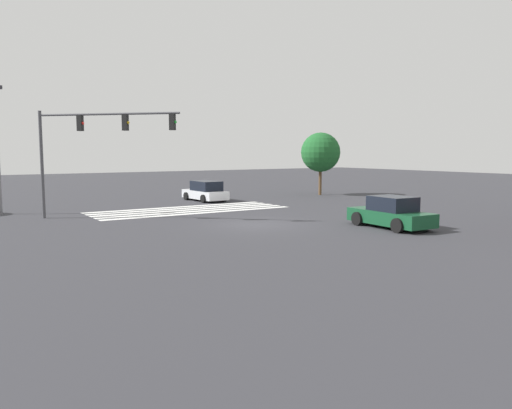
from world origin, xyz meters
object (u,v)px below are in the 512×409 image
Objects in this scene: car_0 at (205,192)px; car_1 at (391,213)px; tree_corner_b at (321,152)px; traffic_signal_mast at (89,137)px.

car_1 reaches higher than car_0.
tree_corner_b is at bearing -96.61° from car_0.
tree_corner_b is at bearing 59.50° from traffic_signal_mast.
car_0 is at bearing 76.10° from traffic_signal_mast.
tree_corner_b is (-20.95, -5.42, -0.85)m from traffic_signal_mast.
traffic_signal_mast is at bearing 49.57° from car_1.
car_1 is at bearing 1.68° from traffic_signal_mast.
car_0 is 11.23m from tree_corner_b.
traffic_signal_mast is 1.11× the size of tree_corner_b.
tree_corner_b reaches higher than car_1.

